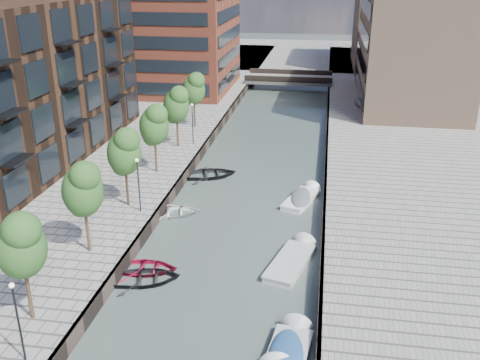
% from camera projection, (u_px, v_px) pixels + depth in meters
% --- Properties ---
extents(water, '(300.00, 300.00, 0.00)m').
position_uv_depth(water, '(264.00, 157.00, 53.09)').
color(water, '#38473F').
rests_on(water, ground).
extents(quay_right, '(20.00, 140.00, 1.00)m').
position_uv_depth(quay_right, '(432.00, 161.00, 50.52)').
color(quay_right, gray).
rests_on(quay_right, ground).
extents(quay_wall_left, '(0.25, 140.00, 1.00)m').
position_uv_depth(quay_wall_left, '(204.00, 149.00, 53.81)').
color(quay_wall_left, '#332823').
rests_on(quay_wall_left, ground).
extents(quay_wall_right, '(0.25, 140.00, 1.00)m').
position_uv_depth(quay_wall_right, '(326.00, 155.00, 51.99)').
color(quay_wall_right, '#332823').
rests_on(quay_wall_right, ground).
extents(far_closure, '(80.00, 40.00, 1.00)m').
position_uv_depth(far_closure, '(300.00, 56.00, 107.74)').
color(far_closure, gray).
rests_on(far_closure, ground).
extents(apartment_block, '(8.00, 38.00, 14.00)m').
position_uv_depth(apartment_block, '(10.00, 93.00, 43.92)').
color(apartment_block, black).
rests_on(apartment_block, quay_left).
extents(tan_block_near, '(12.00, 25.00, 14.00)m').
position_uv_depth(tan_block_near, '(411.00, 47.00, 67.79)').
color(tan_block_near, '#9B785F').
rests_on(tan_block_near, quay_right).
extents(tan_block_far, '(12.00, 20.00, 16.00)m').
position_uv_depth(tan_block_far, '(392.00, 19.00, 91.18)').
color(tan_block_far, '#9B785F').
rests_on(tan_block_far, quay_right).
extents(bridge, '(13.00, 6.00, 1.30)m').
position_uv_depth(bridge, '(289.00, 79.00, 81.81)').
color(bridge, gray).
rests_on(bridge, ground).
extents(tree_1, '(2.50, 2.50, 5.95)m').
position_uv_depth(tree_1, '(20.00, 243.00, 25.85)').
color(tree_1, '#382619').
rests_on(tree_1, quay_left).
extents(tree_2, '(2.50, 2.50, 5.95)m').
position_uv_depth(tree_2, '(82.00, 188.00, 32.25)').
color(tree_2, '#382619').
rests_on(tree_2, quay_left).
extents(tree_3, '(2.50, 2.50, 5.95)m').
position_uv_depth(tree_3, '(124.00, 150.00, 38.65)').
color(tree_3, '#382619').
rests_on(tree_3, quay_left).
extents(tree_4, '(2.50, 2.50, 5.95)m').
position_uv_depth(tree_4, '(154.00, 124.00, 45.04)').
color(tree_4, '#382619').
rests_on(tree_4, quay_left).
extents(tree_5, '(2.50, 2.50, 5.95)m').
position_uv_depth(tree_5, '(176.00, 104.00, 51.44)').
color(tree_5, '#382619').
rests_on(tree_5, quay_left).
extents(tree_6, '(2.50, 2.50, 5.95)m').
position_uv_depth(tree_6, '(194.00, 88.00, 57.84)').
color(tree_6, '#382619').
rests_on(tree_6, quay_left).
extents(lamp_0, '(0.24, 0.24, 4.12)m').
position_uv_depth(lamp_0, '(17.00, 314.00, 23.59)').
color(lamp_0, black).
rests_on(lamp_0, quay_left).
extents(lamp_1, '(0.24, 0.24, 4.12)m').
position_uv_depth(lamp_1, '(138.00, 180.00, 38.22)').
color(lamp_1, black).
rests_on(lamp_1, quay_left).
extents(lamp_2, '(0.24, 0.24, 4.12)m').
position_uv_depth(lamp_2, '(192.00, 120.00, 52.84)').
color(lamp_2, black).
rests_on(lamp_2, quay_left).
extents(sloop_1, '(5.10, 4.24, 0.91)m').
position_uv_depth(sloop_1, '(144.00, 281.00, 32.36)').
color(sloop_1, black).
rests_on(sloop_1, ground).
extents(sloop_2, '(4.40, 3.38, 0.85)m').
position_uv_depth(sloop_2, '(145.00, 271.00, 33.44)').
color(sloop_2, maroon).
rests_on(sloop_2, ground).
extents(sloop_3, '(5.16, 4.29, 0.92)m').
position_uv_depth(sloop_3, '(172.00, 215.00, 40.87)').
color(sloop_3, white).
rests_on(sloop_3, ground).
extents(sloop_4, '(5.88, 5.04, 1.03)m').
position_uv_depth(sloop_4, '(209.00, 177.00, 48.17)').
color(sloop_4, black).
rests_on(sloop_4, ground).
extents(motorboat_2, '(3.23, 5.81, 1.84)m').
position_uv_depth(motorboat_2, '(294.00, 259.00, 34.55)').
color(motorboat_2, '#BBBCBA').
rests_on(motorboat_2, ground).
extents(motorboat_3, '(2.53, 5.67, 1.83)m').
position_uv_depth(motorboat_3, '(287.00, 356.00, 25.87)').
color(motorboat_3, '#BBBAB9').
rests_on(motorboat_3, ground).
extents(motorboat_4, '(3.13, 5.24, 1.65)m').
position_uv_depth(motorboat_4, '(303.00, 198.00, 43.39)').
color(motorboat_4, white).
rests_on(motorboat_4, ground).
extents(car, '(2.32, 3.88, 1.24)m').
position_uv_depth(car, '(363.00, 103.00, 66.97)').
color(car, silver).
rests_on(car, quay_right).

